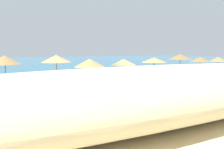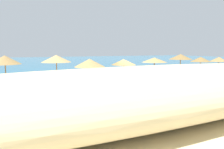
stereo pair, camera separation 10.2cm
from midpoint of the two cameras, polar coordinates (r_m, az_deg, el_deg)
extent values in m
plane|color=beige|center=(18.17, 6.47, -3.45)|extent=(160.00, 160.00, 0.00)
cube|color=#1E6B93|center=(60.52, -16.14, 3.60)|extent=(160.00, 76.92, 0.01)
ellipsoid|color=#C9B586|center=(10.07, 14.03, -4.72)|extent=(36.95, 6.34, 2.54)
cylinder|color=brown|center=(16.39, -27.63, -1.10)|extent=(0.07, 0.07, 2.40)
cone|color=olive|center=(16.28, -27.90, 3.68)|extent=(2.22, 2.22, 0.64)
cylinder|color=brown|center=(16.23, -15.16, -0.47)|extent=(0.07, 0.07, 2.48)
cone|color=tan|center=(16.12, -15.31, 4.36)|extent=(2.28, 2.28, 0.56)
cylinder|color=brown|center=(17.19, -6.14, -0.66)|extent=(0.09, 0.09, 2.00)
cone|color=#9E7F4C|center=(17.07, -6.19, 3.30)|extent=(2.60, 2.60, 0.68)
cylinder|color=brown|center=(18.70, 3.43, 0.06)|extent=(0.10, 0.10, 2.05)
cone|color=olive|center=(18.60, 3.46, 3.55)|extent=(2.30, 2.30, 0.53)
cylinder|color=brown|center=(19.97, 11.96, 0.63)|extent=(0.10, 0.10, 2.24)
cone|color=#9E7F4C|center=(19.88, 12.05, 4.07)|extent=(2.39, 2.39, 0.46)
cylinder|color=brown|center=(22.36, 18.82, 1.33)|extent=(0.08, 0.08, 2.44)
cone|color=olive|center=(22.28, 18.96, 4.78)|extent=(2.39, 2.39, 0.56)
cylinder|color=brown|center=(24.76, 23.77, 1.24)|extent=(0.08, 0.08, 2.11)
cone|color=olive|center=(24.68, 23.90, 3.96)|extent=(2.22, 2.22, 0.55)
cylinder|color=brown|center=(27.13, 27.94, 1.40)|extent=(0.08, 0.08, 2.04)
cone|color=olive|center=(27.05, 28.08, 3.83)|extent=(2.08, 2.08, 0.56)
cube|color=#199972|center=(18.09, 3.19, -2.28)|extent=(1.54, 0.93, 0.07)
cube|color=#199972|center=(18.50, 4.78, -1.11)|extent=(0.39, 0.66, 0.61)
cylinder|color=silver|center=(17.93, 1.17, -3.01)|extent=(0.04, 0.04, 0.33)
cylinder|color=silver|center=(17.53, 2.26, -3.24)|extent=(0.04, 0.04, 0.33)
cylinder|color=silver|center=(18.72, 4.06, -2.60)|extent=(0.04, 0.04, 0.33)
cylinder|color=silver|center=(18.34, 5.17, -2.81)|extent=(0.04, 0.04, 0.33)
cube|color=red|center=(16.71, 10.08, -3.74)|extent=(0.61, 0.64, 0.39)
camera|label=1|loc=(0.05, -89.83, 0.02)|focal=32.31mm
camera|label=2|loc=(0.05, 90.17, -0.02)|focal=32.31mm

